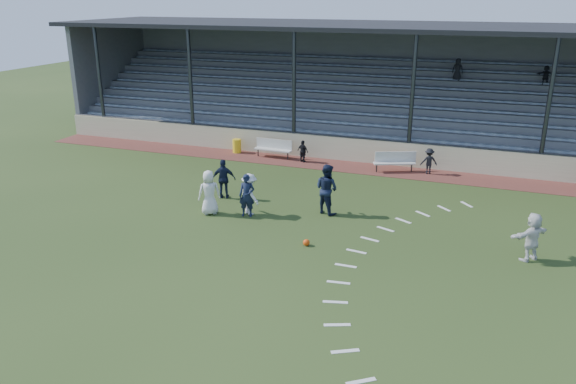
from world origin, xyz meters
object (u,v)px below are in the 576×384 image
(bench_left, at_px, (274,147))
(bench_right, at_px, (395,160))
(football, at_px, (306,243))
(player_white_lead, at_px, (209,193))
(trash_bin, at_px, (237,146))
(player_navy_lead, at_px, (247,196))

(bench_left, relative_size, bench_right, 1.01)
(football, bearing_deg, player_white_lead, 161.12)
(bench_left, relative_size, player_white_lead, 1.15)
(trash_bin, bearing_deg, bench_right, -3.17)
(bench_left, xyz_separation_m, football, (5.03, -9.80, -0.47))
(bench_left, bearing_deg, trash_bin, 177.69)
(trash_bin, xyz_separation_m, football, (7.23, -9.99, -0.27))
(trash_bin, height_order, football, trash_bin)
(bench_left, xyz_separation_m, player_navy_lead, (2.03, -7.99, 0.25))
(bench_left, height_order, football, bench_left)
(bench_right, xyz_separation_m, player_white_lead, (-5.80, -7.99, 0.29))
(player_white_lead, height_order, player_navy_lead, player_white_lead)
(bench_left, bearing_deg, football, -60.37)
(football, xyz_separation_m, player_white_lead, (-4.46, 1.52, 0.76))
(player_white_lead, bearing_deg, bench_right, -161.69)
(bench_right, height_order, player_white_lead, player_white_lead)
(football, bearing_deg, trash_bin, 125.89)
(bench_left, height_order, bench_right, same)
(player_white_lead, xyz_separation_m, player_navy_lead, (1.46, 0.29, -0.04))
(player_white_lead, relative_size, player_navy_lead, 1.05)
(bench_left, bearing_deg, player_navy_lead, -73.27)
(football, height_order, player_white_lead, player_white_lead)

